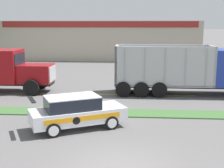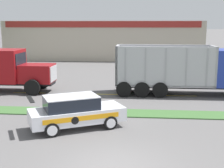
{
  "view_description": "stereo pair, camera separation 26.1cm",
  "coord_description": "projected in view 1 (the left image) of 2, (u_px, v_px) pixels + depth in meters",
  "views": [
    {
      "loc": [
        0.63,
        -10.22,
        4.95
      ],
      "look_at": [
        -0.7,
        7.71,
        1.48
      ],
      "focal_mm": 50.0,
      "sensor_mm": 36.0,
      "label": 1
    },
    {
      "loc": [
        0.89,
        -10.2,
        4.95
      ],
      "look_at": [
        -0.7,
        7.71,
        1.48
      ],
      "focal_mm": 50.0,
      "sensor_mm": 36.0,
      "label": 2
    }
  ],
  "objects": [
    {
      "name": "centre_line_5",
      "position": [
        178.0,
        95.0,
        21.91
      ],
      "size": [
        2.4,
        0.14,
        0.01
      ],
      "primitive_type": "cube",
      "color": "yellow",
      "rests_on": "ground_plane"
    },
    {
      "name": "ground_plane",
      "position": [
        116.0,
        167.0,
        10.99
      ],
      "size": [
        600.0,
        600.0,
        0.0
      ],
      "primitive_type": "plane",
      "color": "#5B5959"
    },
    {
      "name": "centre_line_3",
      "position": [
        28.0,
        93.0,
        22.69
      ],
      "size": [
        2.4,
        0.14,
        0.01
      ],
      "primitive_type": "cube",
      "color": "yellow",
      "rests_on": "ground_plane"
    },
    {
      "name": "grass_verge",
      "position": [
        123.0,
        113.0,
        17.51
      ],
      "size": [
        120.0,
        1.53,
        0.06
      ],
      "primitive_type": "cube",
      "color": "#3D6633",
      "rests_on": "ground_plane"
    },
    {
      "name": "rally_car",
      "position": [
        76.0,
        111.0,
        14.9
      ],
      "size": [
        4.79,
        3.58,
        1.64
      ],
      "color": "silver",
      "rests_on": "ground_plane"
    },
    {
      "name": "dump_truck_mid",
      "position": [
        214.0,
        72.0,
        21.91
      ],
      "size": [
        11.78,
        2.65,
        3.48
      ],
      "color": "black",
      "rests_on": "ground_plane"
    },
    {
      "name": "centre_line_4",
      "position": [
        102.0,
        94.0,
        22.3
      ],
      "size": [
        2.4,
        0.14,
        0.01
      ],
      "primitive_type": "cube",
      "color": "yellow",
      "rests_on": "ground_plane"
    },
    {
      "name": "store_building_backdrop",
      "position": [
        103.0,
        39.0,
        46.84
      ],
      "size": [
        27.06,
        12.1,
        5.35
      ],
      "color": "#BCB29E",
      "rests_on": "ground_plane"
    }
  ]
}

